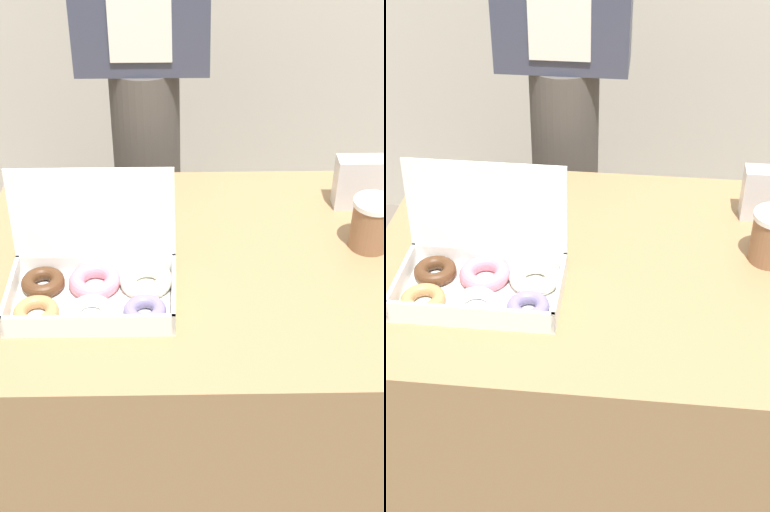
% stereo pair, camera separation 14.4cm
% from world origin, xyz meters
% --- Properties ---
extents(ground_plane, '(14.00, 14.00, 0.00)m').
position_xyz_m(ground_plane, '(0.00, 0.00, 0.00)').
color(ground_plane, '#665B51').
extents(table, '(1.20, 0.81, 0.75)m').
position_xyz_m(table, '(0.00, 0.00, 0.38)').
color(table, '#99754C').
rests_on(table, ground_plane).
extents(donut_box, '(0.36, 0.24, 0.26)m').
position_xyz_m(donut_box, '(-0.31, -0.12, 0.79)').
color(donut_box, white).
rests_on(donut_box, table).
extents(coffee_cup, '(0.10, 0.10, 0.12)m').
position_xyz_m(coffee_cup, '(0.31, 0.05, 0.82)').
color(coffee_cup, '#8C6042').
rests_on(coffee_cup, table).
extents(napkin_holder, '(0.12, 0.06, 0.13)m').
position_xyz_m(napkin_holder, '(0.32, 0.23, 0.82)').
color(napkin_holder, silver).
rests_on(napkin_holder, table).
extents(person_customer, '(0.37, 0.21, 1.78)m').
position_xyz_m(person_customer, '(-0.23, 0.65, 0.99)').
color(person_customer, '#4C4742').
rests_on(person_customer, ground_plane).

